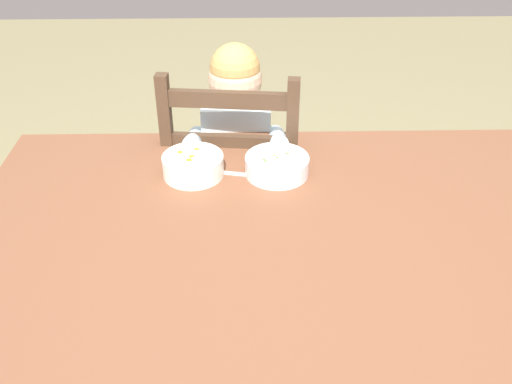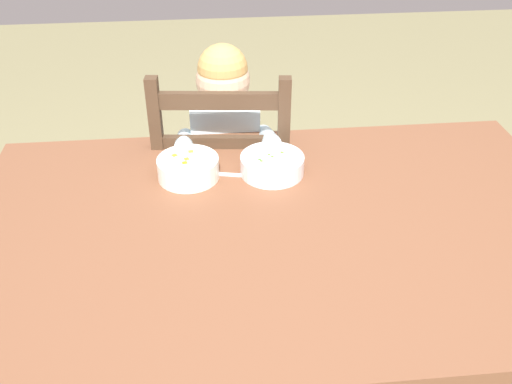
% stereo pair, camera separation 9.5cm
% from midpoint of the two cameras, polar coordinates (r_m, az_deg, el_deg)
% --- Properties ---
extents(dining_table, '(1.57, 0.98, 0.70)m').
position_cam_midpoint_polar(dining_table, '(1.48, 4.04, -5.80)').
color(dining_table, brown).
rests_on(dining_table, ground).
extents(dining_chair, '(0.46, 0.46, 0.93)m').
position_cam_midpoint_polar(dining_chair, '(2.00, -0.65, 0.31)').
color(dining_chair, '#483423').
rests_on(dining_chair, ground).
extents(child_figure, '(0.32, 0.31, 0.97)m').
position_cam_midpoint_polar(child_figure, '(1.90, -0.52, 4.81)').
color(child_figure, silver).
rests_on(child_figure, ground).
extents(bowl_of_peas, '(0.18, 0.18, 0.05)m').
position_cam_midpoint_polar(bowl_of_peas, '(1.61, 3.78, 2.65)').
color(bowl_of_peas, white).
rests_on(bowl_of_peas, dining_table).
extents(bowl_of_carrots, '(0.17, 0.17, 0.06)m').
position_cam_midpoint_polar(bowl_of_carrots, '(1.60, -4.57, 2.66)').
color(bowl_of_carrots, white).
rests_on(bowl_of_carrots, dining_table).
extents(spoon, '(0.14, 0.05, 0.01)m').
position_cam_midpoint_polar(spoon, '(1.62, -1.52, 1.95)').
color(spoon, silver).
rests_on(spoon, dining_table).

